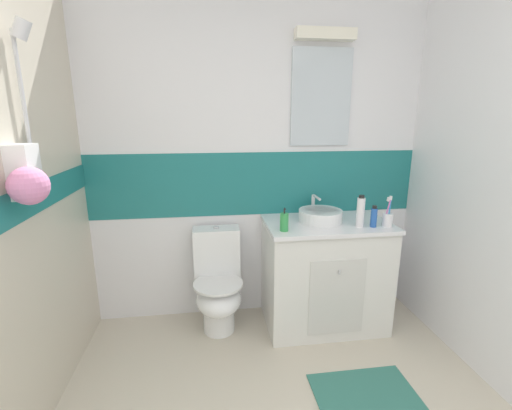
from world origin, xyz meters
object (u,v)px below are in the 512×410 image
at_px(toilet, 218,285).
at_px(soap_dispenser, 284,222).
at_px(deodorant_spray_can, 374,217).
at_px(sink_basin, 320,215).
at_px(shampoo_bottle_tall, 361,212).
at_px(toothbrush_cup, 388,219).

distance_m(toilet, soap_dispenser, 0.75).
relative_size(toilet, soap_dispenser, 4.79).
height_order(toilet, deodorant_spray_can, deodorant_spray_can).
xyz_separation_m(sink_basin, deodorant_spray_can, (0.33, -0.19, 0.03)).
bearing_deg(shampoo_bottle_tall, sink_basin, 145.33).
bearing_deg(shampoo_bottle_tall, deodorant_spray_can, -12.82).
bearing_deg(soap_dispenser, toilet, 155.61).
xyz_separation_m(sink_basin, toothbrush_cup, (0.44, -0.19, 0.01)).
distance_m(sink_basin, shampoo_bottle_tall, 0.30).
bearing_deg(shampoo_bottle_tall, soap_dispenser, -177.94).
bearing_deg(deodorant_spray_can, soap_dispenser, 179.90).
bearing_deg(deodorant_spray_can, shampoo_bottle_tall, 167.18).
relative_size(sink_basin, shampoo_bottle_tall, 1.60).
bearing_deg(toilet, shampoo_bottle_tall, -10.50).
relative_size(toilet, deodorant_spray_can, 5.06).
relative_size(sink_basin, toilet, 0.47).
relative_size(toothbrush_cup, shampoo_bottle_tall, 0.99).
distance_m(toothbrush_cup, shampoo_bottle_tall, 0.21).
xyz_separation_m(deodorant_spray_can, shampoo_bottle_tall, (-0.09, 0.02, 0.04)).
distance_m(sink_basin, deodorant_spray_can, 0.38).
height_order(sink_basin, shampoo_bottle_tall, shampoo_bottle_tall).
bearing_deg(shampoo_bottle_tall, toilet, 169.50).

